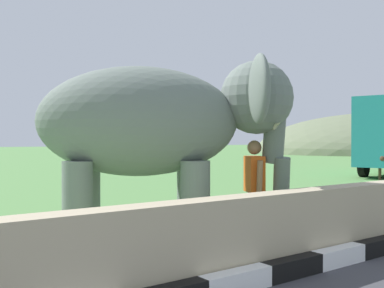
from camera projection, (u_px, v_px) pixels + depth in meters
name	position (u px, v px, depth m)	size (l,w,h in m)	color
barrier_parapet	(159.00, 252.00, 4.67)	(28.00, 0.36, 1.00)	tan
elephant	(162.00, 124.00, 7.03)	(3.95, 3.49, 2.91)	slate
person_handler	(254.00, 185.00, 7.30)	(0.39, 0.61, 1.66)	navy
hill_east	(381.00, 152.00, 59.88)	(36.29, 29.04, 10.39)	#677253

